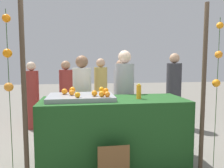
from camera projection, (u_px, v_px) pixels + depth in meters
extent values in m
plane|color=gray|center=(114.00, 162.00, 3.23)|extent=(24.00, 24.00, 0.00)
cube|color=#1E4C1E|center=(114.00, 131.00, 3.19)|extent=(2.07, 0.82, 0.94)
cube|color=gray|center=(81.00, 97.00, 3.11)|extent=(0.92, 0.65, 0.06)
sphere|color=orange|center=(102.00, 94.00, 2.94)|extent=(0.08, 0.08, 0.08)
sphere|color=orange|center=(107.00, 94.00, 2.93)|extent=(0.08, 0.08, 0.08)
sphere|color=orange|center=(94.00, 93.00, 2.99)|extent=(0.08, 0.08, 0.08)
sphere|color=orange|center=(72.00, 93.00, 3.07)|extent=(0.08, 0.08, 0.08)
sphere|color=orange|center=(72.00, 90.00, 3.33)|extent=(0.09, 0.09, 0.09)
sphere|color=orange|center=(106.00, 91.00, 3.27)|extent=(0.08, 0.08, 0.08)
sphere|color=orange|center=(101.00, 90.00, 3.38)|extent=(0.09, 0.09, 0.09)
sphere|color=orange|center=(64.00, 92.00, 3.16)|extent=(0.09, 0.09, 0.09)
sphere|color=orange|center=(78.00, 95.00, 2.87)|extent=(0.08, 0.08, 0.08)
cylinder|color=orange|center=(139.00, 92.00, 3.15)|extent=(0.07, 0.07, 0.20)
cylinder|color=yellow|center=(139.00, 84.00, 3.14)|extent=(0.04, 0.04, 0.02)
cube|color=brown|center=(114.00, 165.00, 2.63)|extent=(0.39, 0.01, 0.48)
cube|color=black|center=(114.00, 165.00, 2.64)|extent=(0.36, 0.02, 0.46)
cylinder|color=beige|center=(82.00, 107.00, 3.79)|extent=(0.32, 0.32, 1.37)
sphere|color=brown|center=(82.00, 62.00, 3.71)|extent=(0.21, 0.21, 0.21)
cylinder|color=#99999E|center=(124.00, 105.00, 3.85)|extent=(0.33, 0.33, 1.44)
sphere|color=beige|center=(125.00, 57.00, 3.77)|extent=(0.23, 0.23, 0.23)
cylinder|color=maroon|center=(66.00, 99.00, 4.90)|extent=(0.30, 0.30, 1.30)
sphere|color=#A87A59|center=(66.00, 65.00, 4.83)|extent=(0.20, 0.20, 0.20)
cylinder|color=#333338|center=(174.00, 95.00, 5.00)|extent=(0.33, 0.33, 1.44)
sphere|color=tan|center=(175.00, 58.00, 4.92)|extent=(0.23, 0.23, 0.23)
cylinder|color=maroon|center=(32.00, 100.00, 4.83)|extent=(0.30, 0.30, 1.28)
sphere|color=beige|center=(31.00, 66.00, 4.76)|extent=(0.20, 0.20, 0.20)
cylinder|color=tan|center=(101.00, 95.00, 5.26)|extent=(0.31, 0.31, 1.35)
sphere|color=tan|center=(101.00, 63.00, 5.18)|extent=(0.21, 0.21, 0.21)
cylinder|color=#99999E|center=(121.00, 99.00, 4.85)|extent=(0.30, 0.30, 1.31)
sphere|color=#A87A59|center=(121.00, 65.00, 4.78)|extent=(0.20, 0.20, 0.20)
cylinder|color=#473828|center=(24.00, 93.00, 2.51)|extent=(0.06, 0.06, 2.21)
cylinder|color=#473828|center=(203.00, 90.00, 2.85)|extent=(0.06, 0.06, 2.21)
cylinder|color=#2D4C23|center=(10.00, 102.00, 2.45)|extent=(0.01, 0.01, 2.04)
sphere|color=orange|center=(6.00, 18.00, 2.35)|extent=(0.09, 0.09, 0.09)
sphere|color=orange|center=(7.00, 53.00, 2.40)|extent=(0.10, 0.10, 0.10)
sphere|color=orange|center=(9.00, 87.00, 2.43)|extent=(0.10, 0.10, 0.10)
cylinder|color=#2D4C23|center=(217.00, 96.00, 2.90)|extent=(0.01, 0.01, 2.04)
sphere|color=orange|center=(220.00, 25.00, 2.82)|extent=(0.09, 0.09, 0.09)
sphere|color=orange|center=(219.00, 55.00, 2.84)|extent=(0.10, 0.10, 0.10)
sphere|color=orange|center=(216.00, 83.00, 2.89)|extent=(0.10, 0.10, 0.10)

